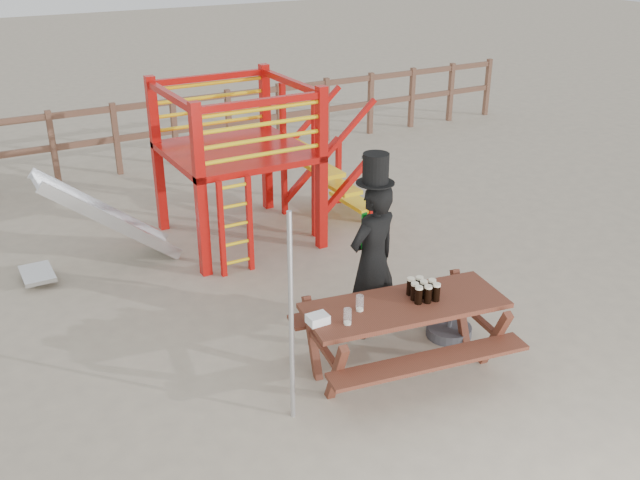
{
  "coord_description": "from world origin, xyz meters",
  "views": [
    {
      "loc": [
        -3.19,
        -4.54,
        3.92
      ],
      "look_at": [
        -0.16,
        0.8,
        1.14
      ],
      "focal_mm": 40.0,
      "sensor_mm": 36.0,
      "label": 1
    }
  ],
  "objects": [
    {
      "name": "metal_pole",
      "position": [
        -0.94,
        -0.1,
        0.95
      ],
      "size": [
        0.04,
        0.04,
        1.91
      ],
      "primitive_type": "cylinder",
      "color": "#B2B2B7",
      "rests_on": "ground"
    },
    {
      "name": "playground_fort",
      "position": [
        0.12,
        3.58,
        1.07
      ],
      "size": [
        4.71,
        1.84,
        2.1
      ],
      "color": "#B7100C",
      "rests_on": "ground"
    },
    {
      "name": "man_with_hat",
      "position": [
        0.4,
        0.72,
        0.86
      ],
      "size": [
        0.67,
        0.51,
        1.93
      ],
      "rotation": [
        0.0,
        0.0,
        3.36
      ],
      "color": "black",
      "rests_on": "ground"
    },
    {
      "name": "ground",
      "position": [
        0.0,
        0.0,
        0.0
      ],
      "size": [
        60.0,
        60.0,
        0.0
      ],
      "primitive_type": "plane",
      "color": "tan",
      "rests_on": "ground"
    },
    {
      "name": "paper_bag",
      "position": [
        -0.58,
        0.09,
        0.76
      ],
      "size": [
        0.18,
        0.14,
        0.08
      ],
      "primitive_type": "cube",
      "rotation": [
        0.0,
        0.0,
        -0.0
      ],
      "color": "white",
      "rests_on": "picnic_table"
    },
    {
      "name": "stout_pints",
      "position": [
        0.47,
        0.0,
        0.81
      ],
      "size": [
        0.26,
        0.28,
        0.17
      ],
      "color": "black",
      "rests_on": "picnic_table"
    },
    {
      "name": "picnic_table",
      "position": [
        0.28,
        0.0,
        0.45
      ],
      "size": [
        2.04,
        1.56,
        0.72
      ],
      "rotation": [
        0.0,
        0.0,
        -0.16
      ],
      "color": "maroon",
      "rests_on": "ground"
    },
    {
      "name": "empty_glasses",
      "position": [
        -0.26,
        0.02,
        0.79
      ],
      "size": [
        0.29,
        0.22,
        0.15
      ],
      "color": "silver",
      "rests_on": "picnic_table"
    },
    {
      "name": "parasol_base",
      "position": [
        1.06,
        0.26,
        0.05
      ],
      "size": [
        0.46,
        0.46,
        0.2
      ],
      "color": "#39393E",
      "rests_on": "ground"
    },
    {
      "name": "back_fence",
      "position": [
        0.0,
        7.0,
        0.74
      ],
      "size": [
        15.09,
        0.09,
        1.2
      ],
      "color": "brown",
      "rests_on": "ground"
    }
  ]
}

